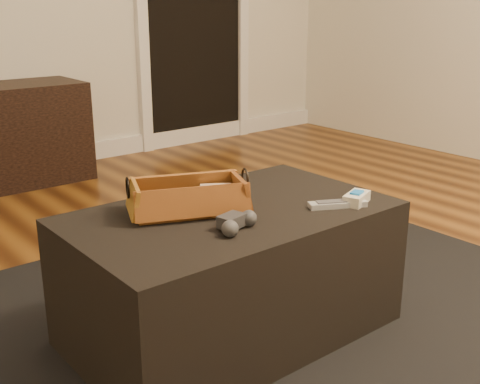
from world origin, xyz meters
TOP-DOWN VIEW (x-y plane):
  - floor at (0.00, 0.00)m, footprint 5.00×5.50m
  - baseboard at (0.00, 2.73)m, footprint 5.00×0.04m
  - doorway_opening at (1.30, 2.73)m, footprint 0.82×0.02m
  - door_jamb_left at (0.85, 2.72)m, footprint 0.08×0.05m
  - door_jamb_right at (1.75, 2.72)m, footprint 0.08×0.05m
  - area_rug at (-0.24, 0.29)m, footprint 2.60×2.00m
  - ottoman at (-0.24, 0.34)m, footprint 1.00×0.60m
  - tv_remote at (-0.38, 0.40)m, footprint 0.19×0.10m
  - cloth_bundle at (-0.26, 0.39)m, footprint 0.12×0.11m
  - wicker_basket at (-0.36, 0.40)m, footprint 0.40×0.31m
  - game_controller at (-0.34, 0.19)m, footprint 0.15×0.11m
  - silver_remote at (0.03, 0.15)m, footprint 0.18×0.12m
  - cream_gadget at (0.11, 0.13)m, footprint 0.12×0.09m

SIDE VIEW (x-z plane):
  - floor at x=0.00m, z-range -0.01..0.00m
  - area_rug at x=-0.24m, z-range 0.00..0.01m
  - baseboard at x=0.00m, z-range 0.00..0.12m
  - ottoman at x=-0.24m, z-range 0.01..0.43m
  - silver_remote at x=0.03m, z-range 0.43..0.45m
  - cream_gadget at x=0.11m, z-range 0.43..0.47m
  - tv_remote at x=-0.38m, z-range 0.44..0.46m
  - game_controller at x=-0.34m, z-range 0.43..0.48m
  - cloth_bundle at x=-0.26m, z-range 0.44..0.50m
  - wicker_basket at x=-0.36m, z-range 0.41..0.54m
  - doorway_opening at x=1.30m, z-range 0.02..2.02m
  - door_jamb_left at x=0.85m, z-range 0.00..2.04m
  - door_jamb_right at x=1.75m, z-range 0.00..2.04m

